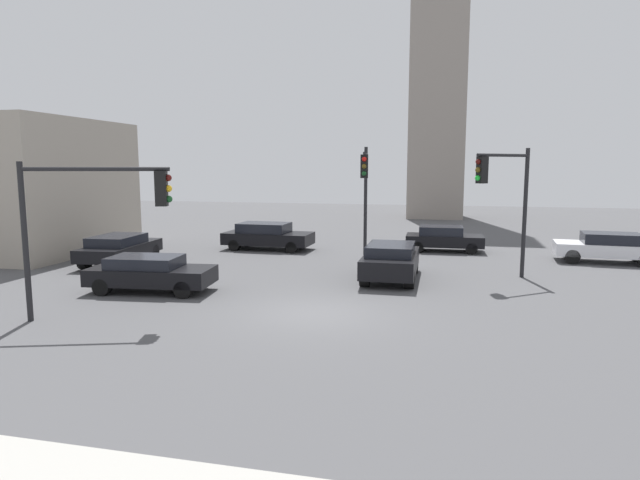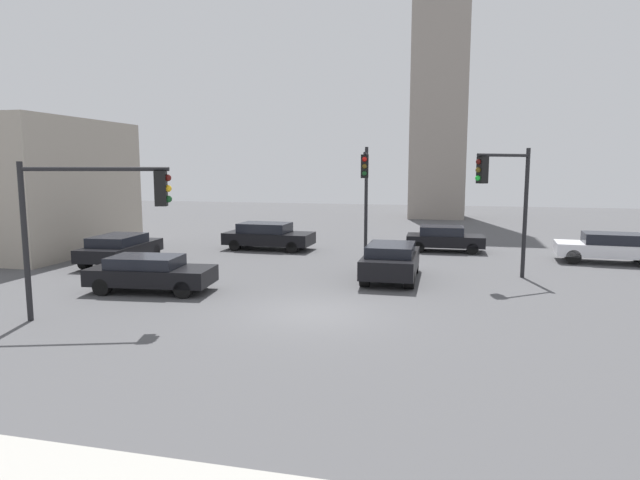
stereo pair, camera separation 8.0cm
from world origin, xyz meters
name	(u,v)px [view 2 (the right image)]	position (x,y,z in m)	size (l,w,h in m)	color
ground_plane	(314,313)	(0.00, 0.00, 0.00)	(96.12, 96.12, 0.00)	#4C4C4F
traffic_light_0	(97,206)	(-5.81, -2.05, 3.30)	(3.98, 1.49, 4.53)	black
traffic_light_1	(504,188)	(5.89, 6.43, 3.57)	(2.10, 1.71, 5.11)	black
traffic_light_2	(365,183)	(0.14, 8.91, 3.68)	(0.53, 2.70, 5.31)	black
car_0	(150,273)	(-6.32, 1.42, 0.68)	(4.45, 2.24, 1.27)	black
car_1	(444,238)	(3.63, 13.33, 0.69)	(3.97, 1.90, 1.32)	black
car_2	(391,260)	(1.72, 5.49, 0.77)	(2.02, 4.45, 1.43)	black
car_3	(608,247)	(10.99, 11.55, 0.74)	(4.47, 2.20, 1.38)	silver
car_4	(268,236)	(-5.53, 11.79, 0.74)	(4.69, 2.14, 1.42)	black
car_5	(120,248)	(-10.65, 6.11, 0.72)	(2.34, 4.65, 1.33)	black
building_flank	(7,187)	(-18.52, 8.20, 3.36)	(10.13, 8.69, 6.73)	#A89E8E
skyline_tower	(441,46)	(2.70, 32.95, 14.46)	(4.66, 4.66, 28.91)	gray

